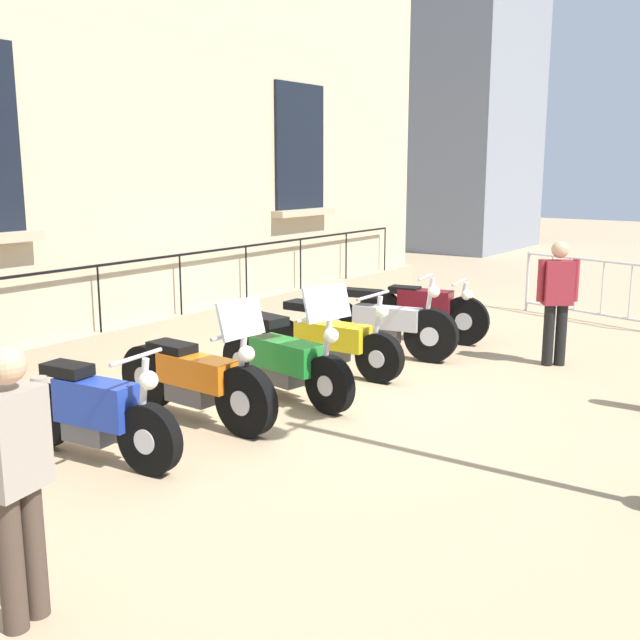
% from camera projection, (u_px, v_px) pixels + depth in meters
% --- Properties ---
extents(ground_plane, '(60.00, 60.00, 0.00)m').
position_uv_depth(ground_plane, '(321.00, 387.00, 8.82)').
color(ground_plane, tan).
extents(building_facade, '(0.82, 12.49, 7.75)m').
position_uv_depth(building_facade, '(149.00, 65.00, 9.56)').
color(building_facade, '#C6B28E').
rests_on(building_facade, ground_plane).
extents(motorcycle_blue, '(1.88, 0.60, 1.02)m').
position_uv_depth(motorcycle_blue, '(94.00, 415.00, 6.55)').
color(motorcycle_blue, black).
rests_on(motorcycle_blue, ground_plane).
extents(motorcycle_orange, '(2.09, 0.67, 1.32)m').
position_uv_depth(motorcycle_orange, '(196.00, 380.00, 7.56)').
color(motorcycle_orange, black).
rests_on(motorcycle_orange, ground_plane).
extents(motorcycle_green, '(2.02, 0.80, 1.34)m').
position_uv_depth(motorcycle_green, '(286.00, 361.00, 8.28)').
color(motorcycle_green, black).
rests_on(motorcycle_green, ground_plane).
extents(motorcycle_yellow, '(2.03, 0.73, 1.06)m').
position_uv_depth(motorcycle_yellow, '(330.00, 342.00, 9.33)').
color(motorcycle_yellow, black).
rests_on(motorcycle_yellow, ground_plane).
extents(motorcycle_silver, '(2.04, 0.63, 1.14)m').
position_uv_depth(motorcycle_silver, '(384.00, 326.00, 10.15)').
color(motorcycle_silver, black).
rests_on(motorcycle_silver, ground_plane).
extents(motorcycle_maroon, '(1.99, 0.65, 0.93)m').
position_uv_depth(motorcycle_maroon, '(423.00, 311.00, 11.07)').
color(motorcycle_maroon, black).
rests_on(motorcycle_maroon, ground_plane).
extents(crowd_barrier, '(2.37, 0.71, 1.05)m').
position_uv_depth(crowd_barrier, '(589.00, 287.00, 12.44)').
color(crowd_barrier, '#B7B7BF').
rests_on(crowd_barrier, ground_plane).
extents(pedestrian_standing, '(0.28, 0.52, 1.62)m').
position_uv_depth(pedestrian_standing, '(15.00, 471.00, 4.11)').
color(pedestrian_standing, '#47382D').
rests_on(pedestrian_standing, ground_plane).
extents(pedestrian_walking, '(0.44, 0.39, 1.61)m').
position_uv_depth(pedestrian_walking, '(557.00, 296.00, 9.62)').
color(pedestrian_walking, black).
rests_on(pedestrian_walking, ground_plane).
extents(distant_building, '(4.51, 4.57, 11.70)m').
position_uv_depth(distant_building, '(452.00, 54.00, 23.03)').
color(distant_building, gray).
rests_on(distant_building, ground_plane).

